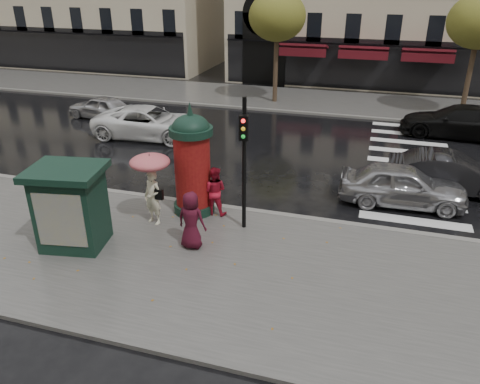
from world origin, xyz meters
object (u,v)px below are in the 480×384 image
(car_darkgrey, at_px, (450,173))
(car_black, at_px, (458,121))
(woman_umbrella, at_px, (151,178))
(newsstand, at_px, (71,206))
(car_silver, at_px, (403,185))
(car_far_silver, at_px, (101,107))
(man_burgundy, at_px, (191,220))
(car_white, at_px, (149,123))
(traffic_light, at_px, (244,153))
(woman_red, at_px, (215,191))
(morris_column, at_px, (192,161))

(car_darkgrey, height_order, car_black, car_black)
(woman_umbrella, xyz_separation_m, car_darkgrey, (9.40, 5.61, -0.97))
(car_black, bearing_deg, newsstand, -35.74)
(car_silver, relative_size, car_far_silver, 1.14)
(man_burgundy, height_order, car_darkgrey, man_burgundy)
(car_far_silver, bearing_deg, woman_umbrella, 46.49)
(newsstand, height_order, car_black, newsstand)
(woman_umbrella, distance_m, car_darkgrey, 10.99)
(man_burgundy, height_order, newsstand, newsstand)
(woman_umbrella, height_order, car_white, woman_umbrella)
(woman_umbrella, height_order, car_black, woman_umbrella)
(traffic_light, xyz_separation_m, car_darkgrey, (6.52, 5.12, -1.93))
(car_silver, xyz_separation_m, car_white, (-11.99, 4.22, 0.02))
(woman_red, distance_m, car_black, 14.54)
(woman_umbrella, bearing_deg, car_white, 117.62)
(traffic_light, distance_m, car_silver, 6.26)
(traffic_light, bearing_deg, woman_umbrella, -170.38)
(car_darkgrey, distance_m, car_black, 7.24)
(car_darkgrey, bearing_deg, traffic_light, 127.42)
(traffic_light, bearing_deg, car_darkgrey, 38.13)
(woman_red, xyz_separation_m, traffic_light, (1.21, -0.68, 1.71))
(woman_red, distance_m, car_darkgrey, 8.92)
(morris_column, bearing_deg, car_black, 50.64)
(woman_red, height_order, man_burgundy, man_burgundy)
(woman_red, bearing_deg, car_black, -127.89)
(woman_red, bearing_deg, car_silver, -155.74)
(woman_umbrella, height_order, car_far_silver, woman_umbrella)
(newsstand, bearing_deg, traffic_light, 27.76)
(car_darkgrey, distance_m, car_far_silver, 18.54)
(woman_umbrella, relative_size, newsstand, 0.98)
(morris_column, bearing_deg, car_darkgrey, 27.62)
(car_silver, bearing_deg, morris_column, 110.04)
(man_burgundy, distance_m, car_silver, 7.79)
(woman_red, relative_size, newsstand, 0.68)
(car_far_silver, bearing_deg, car_black, 104.40)
(woman_umbrella, distance_m, morris_column, 1.50)
(morris_column, height_order, car_white, morris_column)
(woman_red, distance_m, car_white, 9.23)
(man_burgundy, height_order, car_silver, man_burgundy)
(traffic_light, xyz_separation_m, newsstand, (-4.52, -2.38, -1.28))
(car_black, bearing_deg, woman_umbrella, -35.51)
(newsstand, bearing_deg, woman_umbrella, 49.00)
(morris_column, bearing_deg, car_white, 126.51)
(morris_column, distance_m, traffic_light, 2.20)
(woman_umbrella, relative_size, man_burgundy, 1.37)
(morris_column, distance_m, car_silver, 7.44)
(car_darkgrey, bearing_deg, car_black, -8.89)
(newsstand, relative_size, car_far_silver, 0.65)
(woman_red, bearing_deg, morris_column, -0.82)
(woman_umbrella, distance_m, car_black, 16.52)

